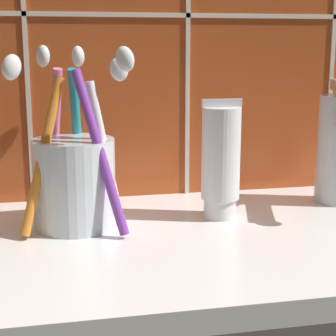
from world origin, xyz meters
TOP-DOWN VIEW (x-y plane):
  - sink_counter at (0.00, 0.00)cm, footprint 70.53×29.72cm
  - toothbrush_cup at (-11.56, 4.58)cm, footprint 12.02×14.14cm
  - toothpaste_tube at (2.88, 4.50)cm, footprint 4.05×3.86cm

SIDE VIEW (x-z plane):
  - sink_counter at x=0.00cm, z-range 0.00..2.00cm
  - toothbrush_cup at x=-11.56cm, z-range -1.63..15.75cm
  - toothpaste_tube at x=2.88cm, z-range 1.88..13.92cm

